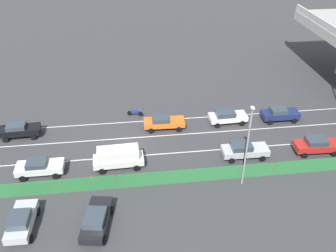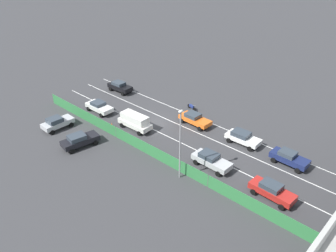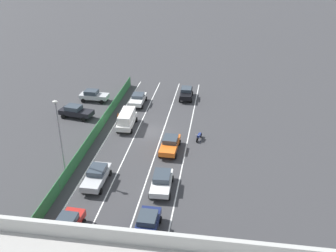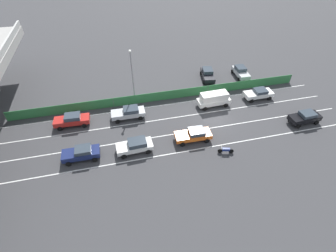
# 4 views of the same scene
# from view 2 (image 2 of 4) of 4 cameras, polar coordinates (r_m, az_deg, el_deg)

# --- Properties ---
(ground_plane) EXTENTS (300.00, 300.00, 0.00)m
(ground_plane) POSITION_cam_2_polar(r_m,az_deg,el_deg) (49.73, -1.87, 0.57)
(ground_plane) COLOR #38383A
(lane_line_left_edge) EXTENTS (0.14, 48.55, 0.01)m
(lane_line_left_edge) POSITION_cam_2_polar(r_m,az_deg,el_deg) (49.62, 7.39, 0.25)
(lane_line_left_edge) COLOR silver
(lane_line_left_edge) RESTS_ON ground
(lane_line_mid_left) EXTENTS (0.14, 48.55, 0.01)m
(lane_line_mid_left) POSITION_cam_2_polar(r_m,az_deg,el_deg) (47.27, 5.01, -1.22)
(lane_line_mid_left) COLOR silver
(lane_line_mid_left) RESTS_ON ground
(lane_line_mid_right) EXTENTS (0.14, 48.55, 0.01)m
(lane_line_mid_right) POSITION_cam_2_polar(r_m,az_deg,el_deg) (45.05, 2.39, -2.84)
(lane_line_mid_right) COLOR silver
(lane_line_mid_right) RESTS_ON ground
(lane_line_right_edge) EXTENTS (0.14, 48.55, 0.01)m
(lane_line_right_edge) POSITION_cam_2_polar(r_m,az_deg,el_deg) (42.96, -0.51, -4.61)
(lane_line_right_edge) COLOR silver
(lane_line_right_edge) RESTS_ON ground
(green_fence) EXTENTS (0.10, 44.65, 1.53)m
(green_fence) POSITION_cam_2_polar(r_m,az_deg,el_deg) (41.75, -1.75, -4.50)
(green_fence) COLOR #2D753D
(green_fence) RESTS_ON ground
(car_sedan_silver) EXTENTS (2.08, 4.71, 1.65)m
(car_sedan_silver) POSITION_cam_2_polar(r_m,az_deg,el_deg) (40.80, 6.93, -5.41)
(car_sedan_silver) COLOR #B7BABC
(car_sedan_silver) RESTS_ON ground
(car_taxi_orange) EXTENTS (2.17, 4.69, 1.57)m
(car_taxi_orange) POSITION_cam_2_polar(r_m,az_deg,el_deg) (48.99, 4.29, 1.17)
(car_taxi_orange) COLOR orange
(car_taxi_orange) RESTS_ON ground
(car_sedan_navy) EXTENTS (2.00, 4.37, 1.63)m
(car_sedan_navy) POSITION_cam_2_polar(r_m,az_deg,el_deg) (43.16, 18.83, -4.83)
(car_sedan_navy) COLOR navy
(car_sedan_navy) RESTS_ON ground
(car_van_white) EXTENTS (2.15, 4.94, 2.16)m
(car_van_white) POSITION_cam_2_polar(r_m,az_deg,el_deg) (47.81, -5.34, 0.84)
(car_van_white) COLOR silver
(car_van_white) RESTS_ON ground
(car_sedan_black) EXTENTS (2.09, 4.37, 1.64)m
(car_sedan_black) POSITION_cam_2_polar(r_m,az_deg,el_deg) (59.23, -7.73, 6.31)
(car_sedan_black) COLOR black
(car_sedan_black) RESTS_ON ground
(car_sedan_white) EXTENTS (2.09, 4.45, 1.56)m
(car_sedan_white) POSITION_cam_2_polar(r_m,az_deg,el_deg) (53.12, -10.98, 3.09)
(car_sedan_white) COLOR white
(car_sedan_white) RESTS_ON ground
(car_sedan_red) EXTENTS (2.09, 4.75, 1.72)m
(car_sedan_red) POSITION_cam_2_polar(r_m,az_deg,el_deg) (37.74, 16.32, -9.87)
(car_sedan_red) COLOR red
(car_sedan_red) RESTS_ON ground
(car_hatchback_white) EXTENTS (2.19, 4.45, 1.61)m
(car_hatchback_white) POSITION_cam_2_polar(r_m,az_deg,el_deg) (45.56, 11.87, -1.78)
(car_hatchback_white) COLOR silver
(car_hatchback_white) RESTS_ON ground
(motorcycle) EXTENTS (0.74, 1.91, 0.93)m
(motorcycle) POSITION_cam_2_polar(r_m,az_deg,el_deg) (53.06, 3.80, 3.07)
(motorcycle) COLOR black
(motorcycle) RESTS_ON ground
(parked_wagon_silver) EXTENTS (4.28, 2.13, 1.71)m
(parked_wagon_silver) POSITION_cam_2_polar(r_m,az_deg,el_deg) (50.07, -17.34, 0.54)
(parked_wagon_silver) COLOR #B2B5B7
(parked_wagon_silver) RESTS_ON ground
(parked_sedan_dark) EXTENTS (4.87, 2.65, 1.72)m
(parked_sedan_dark) POSITION_cam_2_polar(r_m,az_deg,el_deg) (45.33, -14.00, -2.18)
(parked_sedan_dark) COLOR black
(parked_sedan_dark) RESTS_ON ground
(street_lamp) EXTENTS (0.60, 0.36, 8.28)m
(street_lamp) POSITION_cam_2_polar(r_m,az_deg,el_deg) (36.64, 1.97, -2.10)
(street_lamp) COLOR gray
(street_lamp) RESTS_ON ground
(traffic_cone) EXTENTS (0.47, 0.47, 0.75)m
(traffic_cone) POSITION_cam_2_polar(r_m,az_deg,el_deg) (48.95, -8.99, 0.15)
(traffic_cone) COLOR orange
(traffic_cone) RESTS_ON ground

